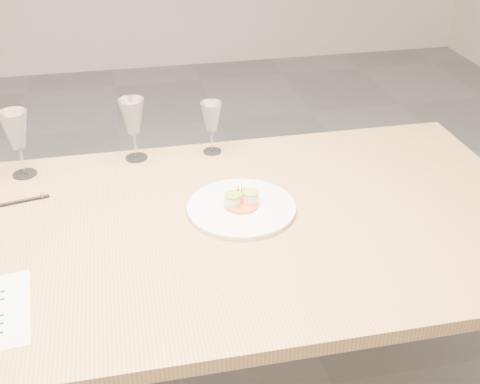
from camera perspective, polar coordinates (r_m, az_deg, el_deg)
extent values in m
cube|color=tan|center=(1.68, -11.23, -4.49)|extent=(2.40, 1.00, 0.04)
cylinder|color=tan|center=(2.47, 15.74, -3.13)|extent=(0.07, 0.07, 0.71)
cylinder|color=white|center=(1.74, 0.14, -1.55)|extent=(0.31, 0.31, 0.01)
cylinder|color=white|center=(1.73, 0.14, -1.38)|extent=(0.31, 0.31, 0.01)
cylinder|color=orange|center=(1.73, 0.14, -1.21)|extent=(0.10, 0.10, 0.01)
cylinder|color=beige|center=(1.71, -0.72, -0.80)|extent=(0.05, 0.05, 0.03)
cylinder|color=beige|center=(1.73, 0.98, -0.53)|extent=(0.05, 0.05, 0.03)
cylinder|color=#A2C035|center=(1.70, -0.72, -0.30)|extent=(0.05, 0.05, 0.01)
cylinder|color=#A2C035|center=(1.72, 0.99, -0.04)|extent=(0.05, 0.05, 0.01)
cylinder|color=#C5C269|center=(1.70, 2.49, -1.99)|extent=(0.05, 0.05, 0.00)
cylinder|color=black|center=(1.89, -19.86, -0.78)|extent=(0.15, 0.04, 0.01)
cube|color=silver|center=(1.88, -18.30, -0.28)|extent=(0.01, 0.03, 0.00)
cylinder|color=white|center=(2.04, -19.72, 1.61)|extent=(0.08, 0.08, 0.00)
cylinder|color=white|center=(2.02, -19.96, 2.81)|extent=(0.01, 0.01, 0.09)
cone|color=white|center=(1.97, -20.51, 5.53)|extent=(0.09, 0.09, 0.12)
cylinder|color=white|center=(2.05, -9.78, 3.23)|extent=(0.07, 0.07, 0.00)
cylinder|color=white|center=(2.03, -9.90, 4.40)|extent=(0.01, 0.01, 0.09)
cone|color=white|center=(1.98, -10.17, 7.07)|extent=(0.08, 0.08, 0.12)
cylinder|color=white|center=(2.06, -2.64, 3.87)|extent=(0.06, 0.06, 0.00)
cylinder|color=white|center=(2.04, -2.67, 4.87)|extent=(0.01, 0.01, 0.08)
cone|color=white|center=(2.01, -2.73, 7.13)|extent=(0.07, 0.07, 0.10)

